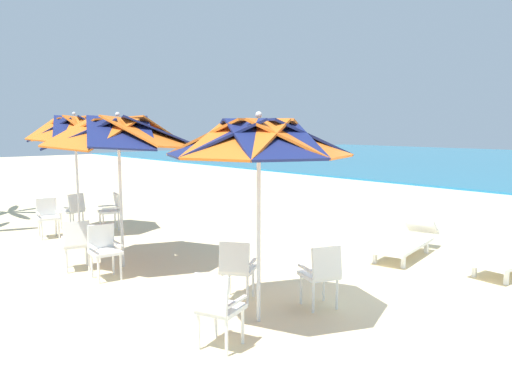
# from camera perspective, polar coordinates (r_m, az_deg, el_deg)

# --- Properties ---
(ground_plane) EXTENTS (80.00, 80.00, 0.00)m
(ground_plane) POSITION_cam_1_polar(r_m,az_deg,el_deg) (7.83, 16.33, -10.23)
(ground_plane) COLOR beige
(beach_umbrella_0) EXTENTS (2.24, 2.24, 2.58)m
(beach_umbrella_0) POSITION_cam_1_polar(r_m,az_deg,el_deg) (5.88, 0.32, 6.52)
(beach_umbrella_0) COLOR silver
(beach_umbrella_0) RESTS_ON ground
(plastic_chair_0) EXTENTS (0.57, 0.59, 0.87)m
(plastic_chair_0) POSITION_cam_1_polar(r_m,az_deg,el_deg) (5.45, -4.50, -12.50)
(plastic_chair_0) COLOR white
(plastic_chair_0) RESTS_ON ground
(plastic_chair_1) EXTENTS (0.58, 0.56, 0.87)m
(plastic_chair_1) POSITION_cam_1_polar(r_m,az_deg,el_deg) (6.65, 7.59, -8.74)
(plastic_chair_1) COLOR white
(plastic_chair_1) RESTS_ON ground
(plastic_chair_2) EXTENTS (0.62, 0.63, 0.87)m
(plastic_chair_2) POSITION_cam_1_polar(r_m,az_deg,el_deg) (6.85, -2.25, -8.18)
(plastic_chair_2) COLOR white
(plastic_chair_2) RESTS_ON ground
(beach_umbrella_1) EXTENTS (2.61, 2.61, 2.65)m
(beach_umbrella_1) POSITION_cam_1_polar(r_m,az_deg,el_deg) (8.64, -15.64, 6.98)
(beach_umbrella_1) COLOR silver
(beach_umbrella_1) RESTS_ON ground
(plastic_chair_3) EXTENTS (0.51, 0.48, 0.87)m
(plastic_chair_3) POSITION_cam_1_polar(r_m,az_deg,el_deg) (8.26, -17.17, -5.74)
(plastic_chair_3) COLOR white
(plastic_chair_3) RESTS_ON ground
(plastic_chair_4) EXTENTS (0.57, 0.55, 0.87)m
(plastic_chair_4) POSITION_cam_1_polar(r_m,az_deg,el_deg) (8.83, -20.06, -5.00)
(plastic_chair_4) COLOR white
(plastic_chair_4) RESTS_ON ground
(beach_umbrella_2) EXTENTS (2.13, 2.13, 2.74)m
(beach_umbrella_2) POSITION_cam_1_polar(r_m,az_deg,el_deg) (11.73, -20.22, 7.18)
(beach_umbrella_2) COLOR silver
(beach_umbrella_2) RESTS_ON ground
(plastic_chair_5) EXTENTS (0.57, 0.55, 0.87)m
(plastic_chair_5) POSITION_cam_1_polar(r_m,az_deg,el_deg) (12.39, -20.38, -1.41)
(plastic_chair_5) COLOR white
(plastic_chair_5) RESTS_ON ground
(plastic_chair_6) EXTENTS (0.52, 0.54, 0.87)m
(plastic_chair_6) POSITION_cam_1_polar(r_m,az_deg,el_deg) (12.09, -16.33, -1.45)
(plastic_chair_6) COLOR white
(plastic_chair_6) RESTS_ON ground
(plastic_chair_7) EXTENTS (0.53, 0.50, 0.87)m
(plastic_chair_7) POSITION_cam_1_polar(r_m,az_deg,el_deg) (11.75, -22.96, -2.02)
(plastic_chair_7) COLOR white
(plastic_chair_7) RESTS_ON ground
(sun_lounger_1) EXTENTS (1.09, 2.23, 0.62)m
(sun_lounger_1) POSITION_cam_1_polar(r_m,az_deg,el_deg) (9.71, 16.96, -5.01)
(sun_lounger_1) COLOR white
(sun_lounger_1) RESTS_ON ground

